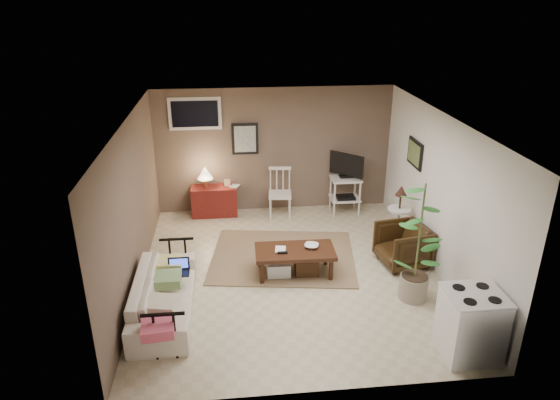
{
  "coord_description": "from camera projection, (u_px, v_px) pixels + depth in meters",
  "views": [
    {
      "loc": [
        -0.86,
        -6.62,
        4.03
      ],
      "look_at": [
        -0.11,
        0.35,
        1.07
      ],
      "focal_mm": 32.0,
      "sensor_mm": 36.0,
      "label": 1
    }
  ],
  "objects": [
    {
      "name": "bowl",
      "position": [
        312.0,
        241.0,
        7.52
      ],
      "size": [
        0.22,
        0.12,
        0.21
      ],
      "primitive_type": "imported",
      "rotation": [
        0.0,
        0.0,
        -0.34
      ],
      "color": "#381E0F",
      "rests_on": "coffee_table"
    },
    {
      "name": "side_table",
      "position": [
        400.0,
        207.0,
        8.41
      ],
      "size": [
        0.39,
        0.39,
        1.04
      ],
      "color": "silver",
      "rests_on": "floor"
    },
    {
      "name": "red_console",
      "position": [
        214.0,
        198.0,
        9.56
      ],
      "size": [
        0.86,
        0.38,
        1.0
      ],
      "color": "maroon",
      "rests_on": "floor"
    },
    {
      "name": "laptop",
      "position": [
        179.0,
        268.0,
        6.89
      ],
      "size": [
        0.29,
        0.21,
        0.2
      ],
      "color": "black",
      "rests_on": "sofa"
    },
    {
      "name": "sofa_end_rails",
      "position": [
        172.0,
        292.0,
        6.64
      ],
      "size": [
        0.51,
        1.91,
        0.64
      ],
      "primitive_type": null,
      "color": "black",
      "rests_on": "floor"
    },
    {
      "name": "art_right",
      "position": [
        415.0,
        153.0,
        8.3
      ],
      "size": [
        0.03,
        0.6,
        0.45
      ],
      "primitive_type": "cube",
      "color": "black"
    },
    {
      "name": "sofa",
      "position": [
        163.0,
        289.0,
        6.61
      ],
      "size": [
        0.56,
        1.91,
        0.75
      ],
      "primitive_type": "imported",
      "rotation": [
        0.0,
        0.0,
        1.57
      ],
      "color": "beige",
      "rests_on": "floor"
    },
    {
      "name": "window",
      "position": [
        195.0,
        114.0,
        9.08
      ],
      "size": [
        0.96,
        0.03,
        0.6
      ],
      "primitive_type": "cube",
      "color": "silver"
    },
    {
      "name": "spindle_chair",
      "position": [
        280.0,
        194.0,
        9.49
      ],
      "size": [
        0.47,
        0.47,
        0.94
      ],
      "color": "silver",
      "rests_on": "floor"
    },
    {
      "name": "book_table",
      "position": [
        275.0,
        244.0,
        7.45
      ],
      "size": [
        0.16,
        0.04,
        0.21
      ],
      "primitive_type": "imported",
      "rotation": [
        0.0,
        0.0,
        -0.14
      ],
      "color": "#381E0F",
      "rests_on": "coffee_table"
    },
    {
      "name": "stove",
      "position": [
        471.0,
        324.0,
        5.83
      ],
      "size": [
        0.65,
        0.61,
        0.85
      ],
      "color": "white",
      "rests_on": "floor"
    },
    {
      "name": "coffee_table",
      "position": [
        294.0,
        260.0,
        7.56
      ],
      "size": [
        1.21,
        0.64,
        0.45
      ],
      "color": "#381E0F",
      "rests_on": "floor"
    },
    {
      "name": "armchair",
      "position": [
        403.0,
        243.0,
        7.82
      ],
      "size": [
        0.77,
        0.81,
        0.73
      ],
      "primitive_type": "imported",
      "rotation": [
        0.0,
        0.0,
        -1.4
      ],
      "color": "black",
      "rests_on": "floor"
    },
    {
      "name": "book_console",
      "position": [
        231.0,
        181.0,
        9.48
      ],
      "size": [
        0.15,
        0.08,
        0.21
      ],
      "primitive_type": "imported",
      "rotation": [
        0.0,
        0.0,
        -0.39
      ],
      "color": "#381E0F",
      "rests_on": "red_console"
    },
    {
      "name": "sofa_pillows",
      "position": [
        165.0,
        292.0,
        6.38
      ],
      "size": [
        0.37,
        1.82,
        0.13
      ],
      "primitive_type": null,
      "color": "beige",
      "rests_on": "sofa"
    },
    {
      "name": "floor",
      "position": [
        290.0,
        272.0,
        7.71
      ],
      "size": [
        5.0,
        5.0,
        0.0
      ],
      "primitive_type": "plane",
      "color": "#C1B293",
      "rests_on": "ground"
    },
    {
      "name": "rug",
      "position": [
        283.0,
        257.0,
        8.15
      ],
      "size": [
        2.53,
        2.15,
        0.02
      ],
      "primitive_type": "cube",
      "rotation": [
        0.0,
        0.0,
        -0.15
      ],
      "color": "#876A4F",
      "rests_on": "floor"
    },
    {
      "name": "tv_stand",
      "position": [
        346.0,
        182.0,
        9.57
      ],
      "size": [
        0.56,
        0.53,
        1.19
      ],
      "color": "silver",
      "rests_on": "floor"
    },
    {
      "name": "potted_plant",
      "position": [
        419.0,
        239.0,
        6.71
      ],
      "size": [
        0.44,
        0.44,
        1.76
      ],
      "color": "gray",
      "rests_on": "floor"
    },
    {
      "name": "art_back",
      "position": [
        245.0,
        139.0,
        9.37
      ],
      "size": [
        0.5,
        0.03,
        0.6
      ],
      "primitive_type": "cube",
      "color": "black"
    }
  ]
}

